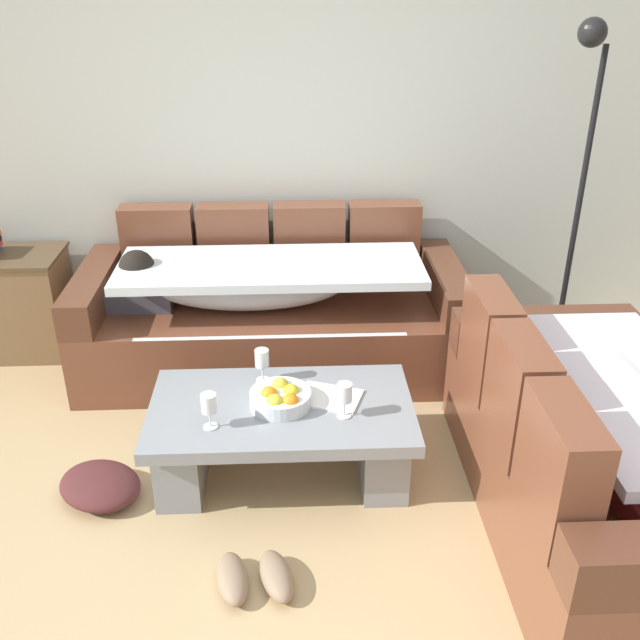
# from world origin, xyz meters

# --- Properties ---
(ground_plane) EXTENTS (14.00, 14.00, 0.00)m
(ground_plane) POSITION_xyz_m (0.00, 0.00, 0.00)
(ground_plane) COLOR tan
(back_wall) EXTENTS (9.00, 0.10, 2.70)m
(back_wall) POSITION_xyz_m (0.00, 2.15, 1.35)
(back_wall) COLOR beige
(back_wall) RESTS_ON ground_plane
(couch_along_wall) EXTENTS (2.20, 0.92, 0.88)m
(couch_along_wall) POSITION_xyz_m (-0.10, 1.62, 0.33)
(couch_along_wall) COLOR brown
(couch_along_wall) RESTS_ON ground_plane
(couch_near_window) EXTENTS (0.92, 1.73, 0.88)m
(couch_near_window) POSITION_xyz_m (1.29, 0.20, 0.33)
(couch_near_window) COLOR brown
(couch_near_window) RESTS_ON ground_plane
(coffee_table) EXTENTS (1.20, 0.68, 0.38)m
(coffee_table) POSITION_xyz_m (-0.02, 0.57, 0.24)
(coffee_table) COLOR gray
(coffee_table) RESTS_ON ground_plane
(fruit_bowl) EXTENTS (0.28, 0.28, 0.10)m
(fruit_bowl) POSITION_xyz_m (-0.02, 0.57, 0.42)
(fruit_bowl) COLOR silver
(fruit_bowl) RESTS_ON coffee_table
(wine_glass_near_left) EXTENTS (0.07, 0.07, 0.17)m
(wine_glass_near_left) POSITION_xyz_m (-0.32, 0.41, 0.50)
(wine_glass_near_left) COLOR silver
(wine_glass_near_left) RESTS_ON coffee_table
(wine_glass_near_right) EXTENTS (0.07, 0.07, 0.17)m
(wine_glass_near_right) POSITION_xyz_m (0.26, 0.47, 0.50)
(wine_glass_near_right) COLOR silver
(wine_glass_near_right) RESTS_ON coffee_table
(wine_glass_far_back) EXTENTS (0.07, 0.07, 0.17)m
(wine_glass_far_back) POSITION_xyz_m (-0.11, 0.79, 0.50)
(wine_glass_far_back) COLOR silver
(wine_glass_far_back) RESTS_ON coffee_table
(open_magazine) EXTENTS (0.33, 0.29, 0.01)m
(open_magazine) POSITION_xyz_m (0.21, 0.62, 0.39)
(open_magazine) COLOR white
(open_magazine) RESTS_ON coffee_table
(side_cabinet) EXTENTS (0.72, 0.44, 0.64)m
(side_cabinet) POSITION_xyz_m (-1.69, 1.85, 0.32)
(side_cabinet) COLOR brown
(side_cabinet) RESTS_ON ground_plane
(floor_lamp) EXTENTS (0.33, 0.31, 1.95)m
(floor_lamp) POSITION_xyz_m (1.56, 1.49, 1.12)
(floor_lamp) COLOR black
(floor_lamp) RESTS_ON ground_plane
(pair_of_shoes) EXTENTS (0.35, 0.30, 0.09)m
(pair_of_shoes) POSITION_xyz_m (-0.13, -0.12, 0.04)
(pair_of_shoes) COLOR #8C7259
(pair_of_shoes) RESTS_ON ground_plane
(crumpled_garment) EXTENTS (0.51, 0.50, 0.12)m
(crumpled_garment) POSITION_xyz_m (-0.84, 0.44, 0.06)
(crumpled_garment) COLOR #4C2323
(crumpled_garment) RESTS_ON ground_plane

